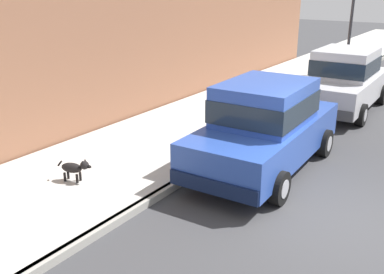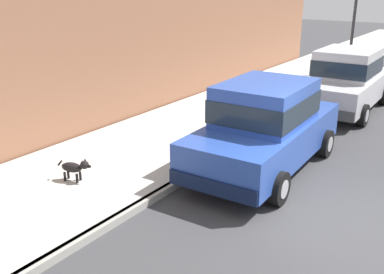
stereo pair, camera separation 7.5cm
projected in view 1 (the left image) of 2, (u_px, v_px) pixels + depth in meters
ground_plane at (348, 221)px, 7.59m from camera, size 80.00×80.00×0.00m
curb at (192, 174)px, 9.25m from camera, size 0.16×64.00×0.14m
sidewalk at (127, 156)px, 10.20m from camera, size 3.60×64.00×0.14m
car_blue_sedan at (265, 125)px, 9.39m from camera, size 2.13×4.65×1.92m
car_silver_sedan at (345, 79)px, 13.77m from camera, size 2.09×4.63×1.92m
dog_black at (75, 168)px, 8.66m from camera, size 0.74×0.33×0.49m
fire_hydrant at (213, 132)px, 10.56m from camera, size 0.34×0.24×0.72m
street_lamp at (353, 6)px, 18.01m from camera, size 0.36×0.36×4.42m
building_facade at (180, 48)px, 14.69m from camera, size 0.50×20.00×3.51m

